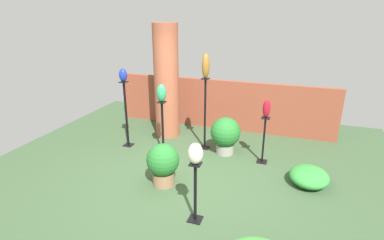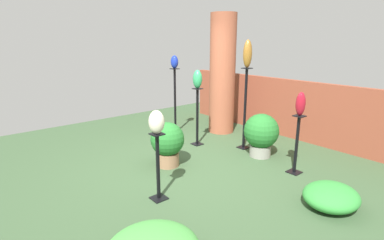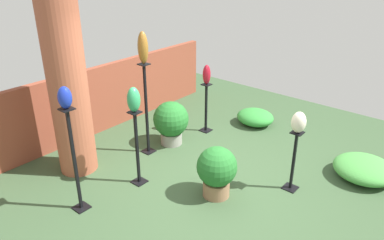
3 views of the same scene
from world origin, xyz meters
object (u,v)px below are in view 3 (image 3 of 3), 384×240
Objects in this scene: pedestal_jade at (137,151)px; art_vase_cobalt at (65,98)px; art_vase_jade at (134,100)px; potted_plant_mid_left at (171,121)px; art_vase_ivory at (299,122)px; potted_plant_front_right at (217,170)px; pedestal_bronze at (147,113)px; art_vase_ruby at (207,75)px; pedestal_ivory at (293,164)px; pedestal_cobalt at (75,165)px; pedestal_ruby at (206,110)px; brick_pillar at (69,91)px; art_vase_bronze at (143,48)px.

art_vase_cobalt is at bearing 171.39° from pedestal_jade.
potted_plant_mid_left is (1.23, 0.48, -0.90)m from art_vase_jade.
potted_plant_mid_left is (2.17, 0.33, -1.18)m from art_vase_cobalt.
potted_plant_front_right is (-0.84, 0.74, -0.66)m from art_vase_ivory.
pedestal_bronze is 1.38m from art_vase_ruby.
pedestal_ivory is 0.63× the size of pedestal_cobalt.
pedestal_ivory is 1.12m from potted_plant_front_right.
pedestal_jade is at bearing -171.09° from pedestal_ruby.
brick_pillar is at bearing 108.37° from art_vase_jade.
art_vase_ivory is at bearing -41.06° from art_vase_cobalt.
pedestal_jade is at bearing -171.09° from art_vase_ruby.
pedestal_bronze is at bearing -23.18° from brick_pillar.
pedestal_jade is 1.22× the size of pedestal_ruby.
art_vase_ruby is (2.04, 0.32, 0.61)m from pedestal_jade.
art_vase_cobalt reaches higher than pedestal_ruby.
pedestal_bronze is 0.57m from potted_plant_mid_left.
brick_pillar is 3.44m from pedestal_ivory.
pedestal_ruby reaches higher than pedestal_ivory.
pedestal_ivory is at bearing -41.06° from art_vase_cobalt.
potted_plant_front_right is (-0.84, 0.74, -0.00)m from pedestal_ivory.
art_vase_ruby reaches higher than potted_plant_front_right.
pedestal_ruby is at bearing 71.66° from pedestal_ivory.
art_vase_bronze is 1.48m from potted_plant_mid_left.
art_vase_bronze reaches higher than pedestal_ruby.
art_vase_bronze reaches higher than art_vase_ruby.
pedestal_cobalt is at bearing -165.66° from pedestal_bronze.
potted_plant_mid_left is at bearing 64.67° from potted_plant_front_right.
pedestal_bronze is 4.32× the size of art_vase_ruby.
art_vase_ruby is at bearing 71.66° from art_vase_ivory.
art_vase_jade is at bearing -171.09° from art_vase_ruby.
art_vase_ivory is 2.40m from potted_plant_mid_left.
pedestal_ruby reaches higher than potted_plant_front_right.
art_vase_bronze is 1.06m from art_vase_jade.
art_vase_bronze is at bearing 103.61° from art_vase_ivory.
art_vase_jade is 1.60m from potted_plant_mid_left.
pedestal_jade is (-1.33, 1.83, 0.11)m from pedestal_ivory.
pedestal_ivory is 0.66m from art_vase_ivory.
art_vase_jade is at bearing 114.30° from potted_plant_front_right.
pedestal_ruby is at bearing -10.90° from potted_plant_mid_left.
art_vase_ruby is (0.71, 2.15, 0.72)m from pedestal_ivory.
pedestal_jade is 2.33m from art_vase_ivory.
art_vase_ivory reaches higher than pedestal_ruby.
art_vase_bronze is (1.09, -0.47, 0.51)m from brick_pillar.
art_vase_cobalt is at bearing -171.24° from potted_plant_mid_left.
pedestal_bronze is 2.09× the size of potted_plant_front_right.
brick_pillar reaches higher than potted_plant_mid_left.
pedestal_cobalt is 1.90m from potted_plant_front_right.
pedestal_jade is at bearing -8.61° from art_vase_cobalt.
pedestal_jade reaches higher than pedestal_ruby.
art_vase_ivory is 0.84× the size of art_vase_jade.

